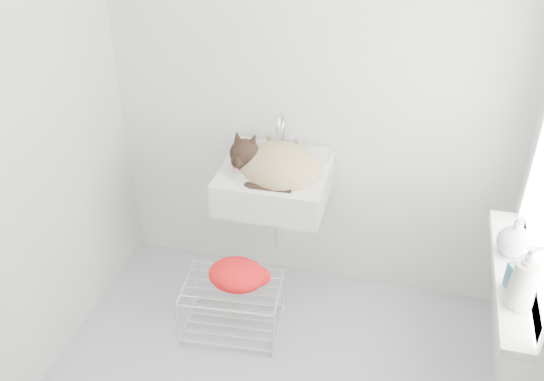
% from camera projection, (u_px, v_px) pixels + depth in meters
% --- Properties ---
extents(back_wall, '(2.20, 0.02, 2.50)m').
position_uv_depth(back_wall, '(312.00, 80.00, 3.09)').
color(back_wall, white).
rests_on(back_wall, ground).
extents(left_wall, '(0.02, 2.00, 2.50)m').
position_uv_depth(left_wall, '(3.00, 144.00, 2.50)').
color(left_wall, white).
rests_on(left_wall, ground).
extents(windowsill, '(0.16, 0.88, 0.04)m').
position_uv_depth(windowsill, '(515.00, 276.00, 2.44)').
color(windowsill, white).
rests_on(windowsill, right_wall).
extents(sink, '(0.55, 0.48, 0.22)m').
position_uv_depth(sink, '(274.00, 170.00, 3.12)').
color(sink, white).
rests_on(sink, back_wall).
extents(faucet, '(0.20, 0.14, 0.20)m').
position_uv_depth(faucet, '(283.00, 130.00, 3.19)').
color(faucet, silver).
rests_on(faucet, sink).
extents(cat, '(0.49, 0.43, 0.28)m').
position_uv_depth(cat, '(276.00, 165.00, 3.08)').
color(cat, tan).
rests_on(cat, sink).
extents(wire_rack, '(0.53, 0.40, 0.30)m').
position_uv_depth(wire_rack, '(233.00, 307.00, 3.27)').
color(wire_rack, silver).
rests_on(wire_rack, floor).
extents(towel, '(0.31, 0.23, 0.13)m').
position_uv_depth(towel, '(237.00, 280.00, 3.18)').
color(towel, red).
rests_on(towel, wire_rack).
extents(bottle_a, '(0.11, 0.11, 0.23)m').
position_uv_depth(bottle_a, '(517.00, 305.00, 2.27)').
color(bottle_a, beige).
rests_on(bottle_a, windowsill).
extents(bottle_b, '(0.10, 0.10, 0.16)m').
position_uv_depth(bottle_b, '(515.00, 289.00, 2.35)').
color(bottle_b, '#2D6D78').
rests_on(bottle_b, windowsill).
extents(bottle_c, '(0.20, 0.20, 0.18)m').
position_uv_depth(bottle_c, '(511.00, 253.00, 2.54)').
color(bottle_c, silver).
rests_on(bottle_c, windowsill).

